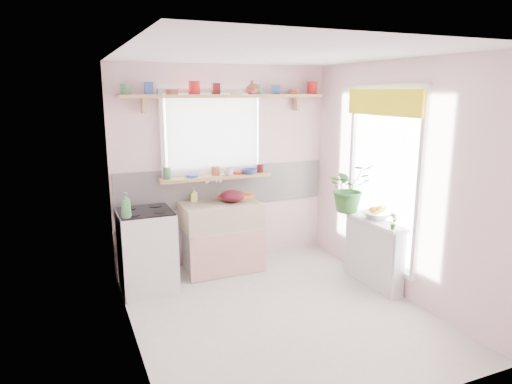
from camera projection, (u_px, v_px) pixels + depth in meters
name	position (u px, v px, depth m)	size (l,w,h in m)	color
room	(298.00, 162.00, 5.33)	(3.20, 3.20, 3.20)	silver
sink_unit	(222.00, 236.00, 5.61)	(0.95, 0.65, 1.11)	white
cooker	(147.00, 250.00, 5.02)	(0.58, 0.58, 0.93)	white
radiator_ledge	(373.00, 251.00, 5.19)	(0.22, 0.95, 0.78)	white
windowsill	(216.00, 177.00, 5.62)	(1.40, 0.22, 0.04)	tan
pine_shelf	(226.00, 96.00, 5.46)	(2.52, 0.24, 0.04)	tan
shelf_crockery	(224.00, 90.00, 5.44)	(2.47, 0.11, 0.12)	#3F7F4C
sill_crockery	(216.00, 171.00, 5.61)	(1.35, 0.11, 0.12)	#3F7F4C
dish_tray	(236.00, 196.00, 5.80)	(0.38, 0.29, 0.04)	orange
colander	(233.00, 196.00, 5.59)	(0.31, 0.31, 0.14)	#4F0D19
jade_plant	(349.00, 188.00, 5.37)	(0.52, 0.45, 0.58)	#346D2B
fruit_bowl	(377.00, 215.00, 5.12)	(0.32, 0.32, 0.08)	silver
herb_pot	(393.00, 221.00, 4.70)	(0.10, 0.07, 0.19)	#356628
soap_bottle_sink	(194.00, 195.00, 5.58)	(0.08, 0.08, 0.17)	#DFED69
sill_cup	(228.00, 172.00, 5.61)	(0.12, 0.12, 0.10)	silver
sill_bowl	(249.00, 171.00, 5.72)	(0.20, 0.20, 0.06)	#2F419B
shelf_vase	(252.00, 87.00, 5.50)	(0.16, 0.16, 0.16)	brown
cooker_bottle	(126.00, 205.00, 4.61)	(0.10, 0.10, 0.26)	#468D4E
fruit	(378.00, 210.00, 5.12)	(0.20, 0.14, 0.10)	orange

